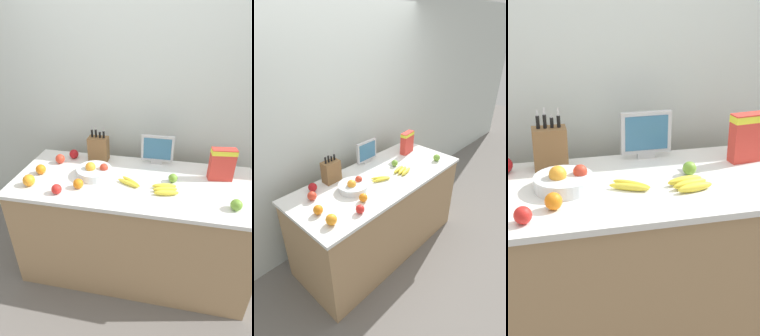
# 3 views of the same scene
# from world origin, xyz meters

# --- Properties ---
(wall_back) EXTENTS (9.00, 0.06, 2.60)m
(wall_back) POSITION_xyz_m (0.00, 0.61, 1.30)
(wall_back) COLOR silver
(wall_back) RESTS_ON ground_plane
(counter) EXTENTS (1.86, 0.78, 0.92)m
(counter) POSITION_xyz_m (0.00, 0.00, 0.46)
(counter) COLOR tan
(counter) RESTS_ON ground_plane
(knife_block) EXTENTS (0.17, 0.11, 0.32)m
(knife_block) POSITION_xyz_m (-0.36, 0.28, 1.03)
(knife_block) COLOR brown
(knife_block) RESTS_ON counter
(small_monitor) EXTENTS (0.27, 0.03, 0.26)m
(small_monitor) POSITION_xyz_m (0.14, 0.31, 1.06)
(small_monitor) COLOR #B7B7BC
(small_monitor) RESTS_ON counter
(cereal_box) EXTENTS (0.19, 0.09, 0.26)m
(cereal_box) POSITION_xyz_m (0.65, 0.15, 1.06)
(cereal_box) COLOR red
(cereal_box) RESTS_ON counter
(fruit_bowl) EXTENTS (0.28, 0.28, 0.12)m
(fruit_bowl) POSITION_xyz_m (-0.32, 0.02, 0.96)
(fruit_bowl) COLOR silver
(fruit_bowl) RESTS_ON counter
(banana_bunch_left) EXTENTS (0.20, 0.16, 0.03)m
(banana_bunch_left) POSITION_xyz_m (-0.03, -0.06, 0.94)
(banana_bunch_left) COLOR yellow
(banana_bunch_left) RESTS_ON counter
(banana_bunch_right) EXTENTS (0.20, 0.16, 0.04)m
(banana_bunch_right) POSITION_xyz_m (0.25, -0.11, 0.94)
(banana_bunch_right) COLOR yellow
(banana_bunch_right) RESTS_ON counter
(apple_leftmost) EXTENTS (0.07, 0.07, 0.07)m
(apple_leftmost) POSITION_xyz_m (0.29, 0.04, 0.96)
(apple_leftmost) COLOR #6B9E33
(apple_leftmost) RESTS_ON counter
(apple_rightmost) EXTENTS (0.07, 0.07, 0.07)m
(apple_rightmost) POSITION_xyz_m (-0.51, -0.28, 0.96)
(apple_rightmost) COLOR red
(apple_rightmost) RESTS_ON counter
(orange_front_right) EXTENTS (0.08, 0.08, 0.08)m
(orange_front_right) POSITION_xyz_m (-0.38, -0.18, 0.96)
(orange_front_right) COLOR orange
(orange_front_right) RESTS_ON counter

